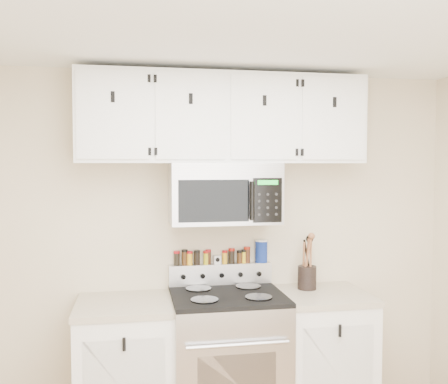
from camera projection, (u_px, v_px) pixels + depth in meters
name	position (u px, v px, depth m)	size (l,w,h in m)	color
back_wall	(220.00, 243.00, 3.70)	(3.50, 0.01, 2.50)	#C5B693
range	(228.00, 360.00, 3.43)	(0.76, 0.65, 1.10)	#B7B7BA
base_cabinet_left	(125.00, 370.00, 3.33)	(0.64, 0.62, 0.92)	white
base_cabinet_right	(321.00, 356.00, 3.57)	(0.64, 0.62, 0.92)	white
microwave	(224.00, 193.00, 3.49)	(0.76, 0.44, 0.42)	#9E9EA3
upper_cabinets	(224.00, 119.00, 3.49)	(2.00, 0.35, 0.62)	white
utensil_crock	(307.00, 276.00, 3.64)	(0.14, 0.14, 0.40)	black
kitchen_timer	(217.00, 260.00, 3.67)	(0.05, 0.04, 0.06)	silver
salt_canister	(261.00, 251.00, 3.72)	(0.09, 0.09, 0.17)	navy
spice_jar_0	(177.00, 258.00, 3.61)	(0.04, 0.04, 0.10)	black
spice_jar_1	(185.00, 257.00, 3.62)	(0.04, 0.04, 0.11)	#40260F
spice_jar_2	(190.00, 258.00, 3.63)	(0.04, 0.04, 0.10)	gold
spice_jar_3	(197.00, 257.00, 3.64)	(0.05, 0.05, 0.11)	black
spice_jar_4	(206.00, 257.00, 3.65)	(0.04, 0.04, 0.10)	gold
spice_jar_5	(208.00, 257.00, 3.65)	(0.04, 0.04, 0.11)	#391E0D
spice_jar_6	(225.00, 257.00, 3.67)	(0.04, 0.04, 0.10)	gold
spice_jar_7	(232.00, 256.00, 3.68)	(0.05, 0.05, 0.11)	black
spice_jar_8	(240.00, 257.00, 3.70)	(0.04, 0.04, 0.09)	#452710
spice_jar_9	(244.00, 256.00, 3.70)	(0.04, 0.04, 0.10)	gold
spice_jar_10	(247.00, 255.00, 3.70)	(0.05, 0.05, 0.12)	#452210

